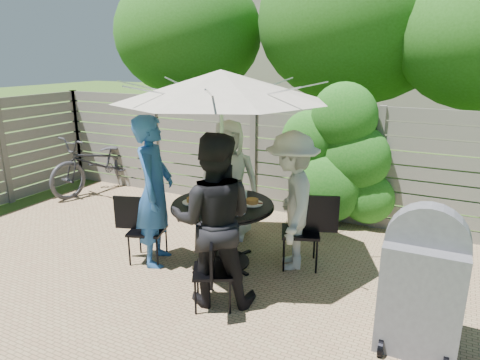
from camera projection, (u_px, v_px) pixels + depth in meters
The scene contains 24 objects.
backyard_envelope at pixel (358, 52), 12.85m from camera, with size 60.00×60.00×5.00m.
patio_table at pixel (223, 222), 5.24m from camera, with size 1.60×1.60×0.81m.
umbrella at pixel (221, 85), 4.78m from camera, with size 3.20×3.20×2.38m.
chair_back at pixel (230, 216), 6.24m from camera, with size 0.53×0.68×0.89m.
person_back at pixel (229, 181), 5.95m from camera, with size 0.83×0.54×1.70m, color silver.
chair_left at pixel (147, 242), 5.39m from camera, with size 0.66×0.52×0.86m.
person_left at pixel (154, 192), 5.19m from camera, with size 0.68×0.45×1.87m, color #24559D.
chair_front at pixel (213, 285), 4.40m from camera, with size 0.54×0.63×0.83m.
person_front at pixel (213, 221), 4.35m from camera, with size 0.89×0.69×1.82m, color black.
chair_right at pixel (301, 246), 5.25m from camera, with size 0.71×0.58×0.93m.
person_right at pixel (291, 202), 5.10m from camera, with size 1.10×0.63×1.70m, color beige.
plate_back at pixel (225, 192), 5.51m from camera, with size 0.26×0.26×0.06m.
plate_left at pixel (193, 201), 5.19m from camera, with size 0.26×0.26×0.06m.
plate_front at pixel (219, 212), 4.82m from camera, with size 0.26×0.26×0.06m.
plate_right at pixel (252, 202), 5.14m from camera, with size 0.26×0.26×0.06m.
plate_extra at pixel (235, 211), 4.86m from camera, with size 0.24×0.24×0.06m.
glass_back at pixel (216, 191), 5.41m from camera, with size 0.07×0.07×0.14m, color silver.
glass_left at pixel (200, 200), 5.07m from camera, with size 0.07×0.07×0.14m, color silver.
glass_front at pixel (229, 205), 4.89m from camera, with size 0.07×0.07×0.14m, color silver.
glass_right at pixel (244, 196), 5.23m from camera, with size 0.07×0.07×0.14m, color silver.
syrup_jug at pixel (218, 196), 5.20m from camera, with size 0.09×0.09×0.16m, color #59280C.
coffee_cup at pixel (232, 193), 5.36m from camera, with size 0.08×0.08×0.12m, color #C6B293.
bicycle at pixel (100, 163), 8.17m from camera, with size 0.73×2.09×1.10m, color #333338.
bbq_grill at pixel (421, 286), 3.69m from camera, with size 0.68×0.52×1.36m.
Camera 1 is at (2.89, -3.30, 2.53)m, focal length 32.00 mm.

